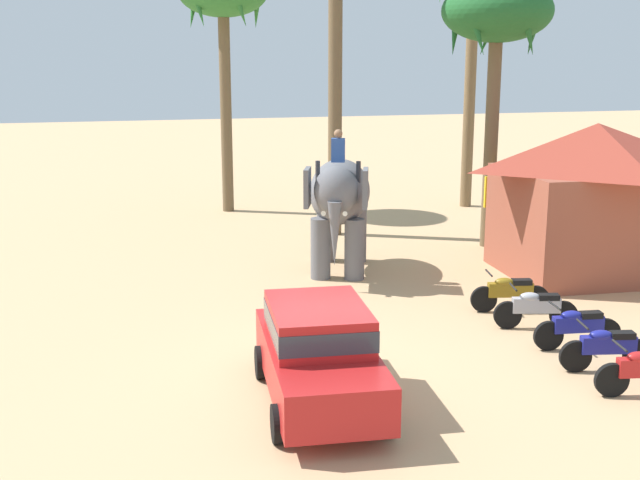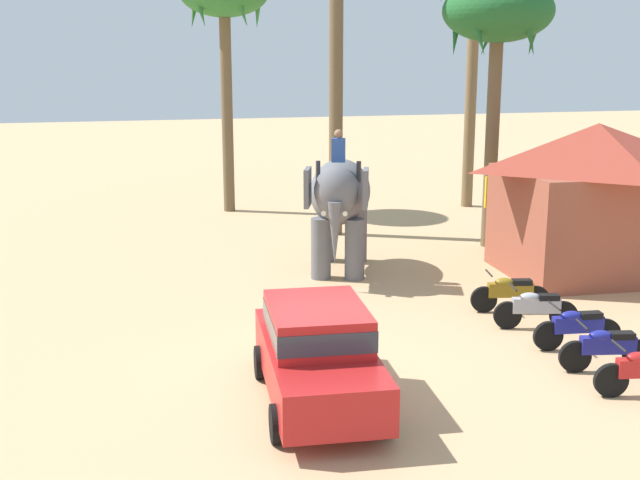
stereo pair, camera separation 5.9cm
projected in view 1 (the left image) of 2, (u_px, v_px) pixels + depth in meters
The scene contains 10 objects.
ground_plane at pixel (322, 383), 14.54m from camera, with size 120.00×120.00×0.00m, color tan.
car_sedan_foreground at pixel (319, 350), 13.53m from camera, with size 2.14×4.23×1.70m.
elephant_with_mahout at pixel (339, 199), 21.49m from camera, with size 2.66×4.01×3.88m.
motorcycle_second_in_row at pixel (608, 347), 14.98m from camera, with size 1.78×0.61×0.94m.
motorcycle_mid_row at pixel (578, 327), 16.12m from camera, with size 1.80×0.55×0.94m.
motorcycle_fourth_in_row at pixel (536, 308), 17.33m from camera, with size 1.77×0.66×0.94m.
motorcycle_far_in_row at pixel (510, 292), 18.45m from camera, with size 1.78×0.62×0.94m.
palm_tree_near_hut at pixel (497, 19), 23.41m from camera, with size 3.20×3.20×7.84m.
roadside_hut at pixel (593, 195), 21.29m from camera, with size 5.24×4.48×4.00m.
signboard_yellow at pixel (500, 197), 23.56m from camera, with size 1.00×0.10×2.40m.
Camera 1 is at (-3.52, -13.13, 5.76)m, focal length 45.70 mm.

